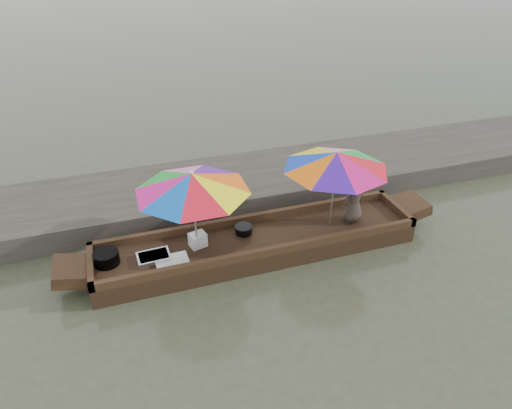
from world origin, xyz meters
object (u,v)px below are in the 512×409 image
object	(u,v)px
boat_hull	(258,245)
umbrella_bow	(194,212)
tray_crayfish	(154,257)
charcoal_grill	(244,230)
tray_scallop	(172,262)
umbrella_stern	(333,188)
cooking_pot	(106,258)
vendor	(354,198)
supply_bag	(198,240)

from	to	relation	value
boat_hull	umbrella_bow	bearing A→B (deg)	180.00
tray_crayfish	charcoal_grill	bearing A→B (deg)	9.03
umbrella_bow	tray_scallop	bearing A→B (deg)	-153.09
tray_scallop	charcoal_grill	world-z (taller)	charcoal_grill
tray_scallop	umbrella_bow	bearing A→B (deg)	26.91
charcoal_grill	umbrella_stern	world-z (taller)	umbrella_stern
tray_scallop	umbrella_bow	xyz separation A→B (m)	(0.49, 0.25, 0.74)
cooking_pot	vendor	xyz separation A→B (m)	(4.55, -0.11, 0.40)
charcoal_grill	supply_bag	size ratio (longest dim) A/B	1.08
charcoal_grill	supply_bag	xyz separation A→B (m)	(-0.88, -0.13, 0.06)
tray_scallop	umbrella_stern	xyz separation A→B (m)	(3.06, 0.25, 0.74)
vendor	umbrella_bow	distance (m)	3.04
tray_crayfish	umbrella_stern	bearing A→B (deg)	0.89
charcoal_grill	supply_bag	world-z (taller)	supply_bag
boat_hull	tray_crayfish	size ratio (longest dim) A/B	10.72
tray_crayfish	vendor	size ratio (longest dim) A/B	0.54
boat_hull	tray_crayfish	world-z (taller)	tray_crayfish
cooking_pot	vendor	distance (m)	4.57
cooking_pot	tray_crayfish	world-z (taller)	cooking_pot
tray_crayfish	cooking_pot	bearing A→B (deg)	169.57
umbrella_bow	umbrella_stern	bearing A→B (deg)	0.00
tray_scallop	charcoal_grill	bearing A→B (deg)	18.28
umbrella_bow	vendor	bearing A→B (deg)	-0.48
cooking_pot	umbrella_bow	xyz separation A→B (m)	(1.53, -0.09, 0.66)
boat_hull	charcoal_grill	bearing A→B (deg)	133.45
tray_crayfish	charcoal_grill	world-z (taller)	charcoal_grill
umbrella_stern	supply_bag	bearing A→B (deg)	177.97
boat_hull	tray_crayfish	bearing A→B (deg)	-178.42
vendor	umbrella_stern	distance (m)	0.52
tray_scallop	umbrella_stern	world-z (taller)	umbrella_stern
supply_bag	tray_scallop	bearing A→B (deg)	-146.99
cooking_pot	supply_bag	distance (m)	1.56
boat_hull	supply_bag	world-z (taller)	supply_bag
supply_bag	umbrella_stern	bearing A→B (deg)	-2.03
umbrella_bow	umbrella_stern	xyz separation A→B (m)	(2.57, 0.00, 0.00)
boat_hull	umbrella_bow	size ratio (longest dim) A/B	3.07
supply_bag	vendor	size ratio (longest dim) A/B	0.27
charcoal_grill	umbrella_stern	size ratio (longest dim) A/B	0.16
cooking_pot	tray_scallop	bearing A→B (deg)	-17.92
supply_bag	umbrella_bow	world-z (taller)	umbrella_bow
boat_hull	umbrella_stern	bearing A→B (deg)	0.00
tray_scallop	charcoal_grill	distance (m)	1.48
boat_hull	tray_crayfish	xyz separation A→B (m)	(-1.89, -0.05, 0.22)
umbrella_stern	tray_crayfish	bearing A→B (deg)	-179.11
boat_hull	umbrella_stern	xyz separation A→B (m)	(1.46, 0.00, 0.95)
tray_crayfish	umbrella_stern	world-z (taller)	umbrella_stern
tray_crayfish	charcoal_grill	distance (m)	1.70
tray_scallop	vendor	xyz separation A→B (m)	(3.51, 0.22, 0.48)
boat_hull	cooking_pot	size ratio (longest dim) A/B	13.89
cooking_pot	charcoal_grill	world-z (taller)	cooking_pot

